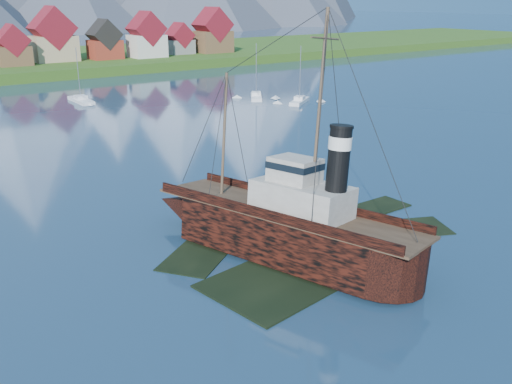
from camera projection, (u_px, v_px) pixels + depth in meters
ground at (312, 254)px, 53.73m from camera, size 1400.00×1400.00×0.00m
shoal at (311, 245)px, 56.48m from camera, size 31.71×21.24×1.14m
tugboat_wreck at (275, 222)px, 53.39m from camera, size 6.90×29.72×23.55m
sailboat_d at (256, 97)px, 135.33m from camera, size 7.60×9.38×13.31m
sailboat_e at (81, 101)px, 130.76m from camera, size 3.00×11.10×12.81m
sailboat_f at (299, 102)px, 129.62m from camera, size 9.02×7.23×13.27m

